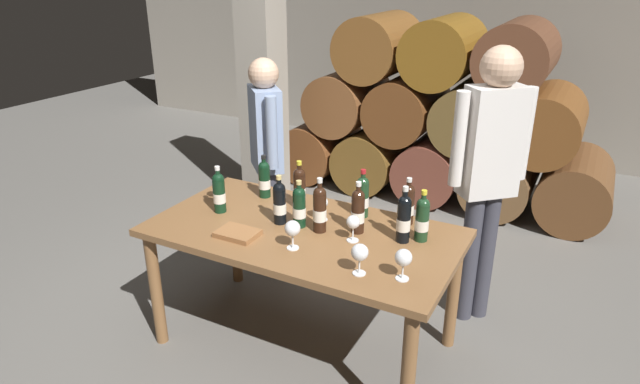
# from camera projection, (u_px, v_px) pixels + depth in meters

# --- Properties ---
(ground_plane) EXTENTS (14.00, 14.00, 0.00)m
(ground_plane) POSITION_uv_depth(u_px,v_px,m) (305.00, 342.00, 3.30)
(ground_plane) COLOR #66635E
(cellar_back_wall) EXTENTS (10.00, 0.24, 2.80)m
(cellar_back_wall) POSITION_uv_depth(u_px,v_px,m) (484.00, 32.00, 6.18)
(cellar_back_wall) COLOR gray
(cellar_back_wall) RESTS_ON ground_plane
(barrel_stack) EXTENTS (3.12, 0.90, 1.69)m
(barrel_stack) POSITION_uv_depth(u_px,v_px,m) (439.00, 120.00, 5.12)
(barrel_stack) COLOR brown
(barrel_stack) RESTS_ON ground_plane
(stone_pillar) EXTENTS (0.32, 0.32, 2.60)m
(stone_pillar) POSITION_uv_depth(u_px,v_px,m) (262.00, 66.00, 4.66)
(stone_pillar) COLOR gray
(stone_pillar) RESTS_ON ground_plane
(dining_table) EXTENTS (1.70, 0.90, 0.76)m
(dining_table) POSITION_uv_depth(u_px,v_px,m) (303.00, 244.00, 3.04)
(dining_table) COLOR brown
(dining_table) RESTS_ON ground_plane
(wine_bottle_0) EXTENTS (0.07, 0.07, 0.29)m
(wine_bottle_0) POSITION_uv_depth(u_px,v_px,m) (358.00, 211.00, 2.93)
(wine_bottle_0) COLOR black
(wine_bottle_0) RESTS_ON dining_table
(wine_bottle_1) EXTENTS (0.07, 0.07, 0.29)m
(wine_bottle_1) POSITION_uv_depth(u_px,v_px,m) (363.00, 196.00, 3.11)
(wine_bottle_1) COLOR #19381E
(wine_bottle_1) RESTS_ON dining_table
(wine_bottle_2) EXTENTS (0.07, 0.07, 0.29)m
(wine_bottle_2) POSITION_uv_depth(u_px,v_px,m) (300.00, 187.00, 3.23)
(wine_bottle_2) COLOR black
(wine_bottle_2) RESTS_ON dining_table
(wine_bottle_3) EXTENTS (0.07, 0.07, 0.28)m
(wine_bottle_3) POSITION_uv_depth(u_px,v_px,m) (219.00, 192.00, 3.17)
(wine_bottle_3) COLOR black
(wine_bottle_3) RESTS_ON dining_table
(wine_bottle_4) EXTENTS (0.07, 0.07, 0.28)m
(wine_bottle_4) POSITION_uv_depth(u_px,v_px,m) (422.00, 219.00, 2.84)
(wine_bottle_4) COLOR #19381E
(wine_bottle_4) RESTS_ON dining_table
(wine_bottle_5) EXTENTS (0.07, 0.07, 0.31)m
(wine_bottle_5) POSITION_uv_depth(u_px,v_px,m) (320.00, 209.00, 2.93)
(wine_bottle_5) COLOR black
(wine_bottle_5) RESTS_ON dining_table
(wine_bottle_6) EXTENTS (0.07, 0.07, 0.29)m
(wine_bottle_6) POSITION_uv_depth(u_px,v_px,m) (280.00, 202.00, 3.03)
(wine_bottle_6) COLOR black
(wine_bottle_6) RESTS_ON dining_table
(wine_bottle_7) EXTENTS (0.07, 0.07, 0.27)m
(wine_bottle_7) POSITION_uv_depth(u_px,v_px,m) (264.00, 179.00, 3.38)
(wine_bottle_7) COLOR black
(wine_bottle_7) RESTS_ON dining_table
(wine_bottle_8) EXTENTS (0.07, 0.07, 0.27)m
(wine_bottle_8) POSITION_uv_depth(u_px,v_px,m) (408.00, 204.00, 3.03)
(wine_bottle_8) COLOR black
(wine_bottle_8) RESTS_ON dining_table
(wine_bottle_9) EXTENTS (0.07, 0.07, 0.31)m
(wine_bottle_9) POSITION_uv_depth(u_px,v_px,m) (404.00, 218.00, 2.83)
(wine_bottle_9) COLOR black
(wine_bottle_9) RESTS_ON dining_table
(wine_bottle_10) EXTENTS (0.07, 0.07, 0.27)m
(wine_bottle_10) POSITION_uv_depth(u_px,v_px,m) (299.00, 207.00, 2.99)
(wine_bottle_10) COLOR black
(wine_bottle_10) RESTS_ON dining_table
(wine_glass_0) EXTENTS (0.07, 0.07, 0.15)m
(wine_glass_0) POSITION_uv_depth(u_px,v_px,m) (217.00, 184.00, 3.34)
(wine_glass_0) COLOR white
(wine_glass_0) RESTS_ON dining_table
(wine_glass_1) EXTENTS (0.08, 0.08, 0.16)m
(wine_glass_1) POSITION_uv_depth(u_px,v_px,m) (360.00, 253.00, 2.53)
(wine_glass_1) COLOR white
(wine_glass_1) RESTS_ON dining_table
(wine_glass_2) EXTENTS (0.07, 0.07, 0.14)m
(wine_glass_2) POSITION_uv_depth(u_px,v_px,m) (322.00, 204.00, 3.07)
(wine_glass_2) COLOR white
(wine_glass_2) RESTS_ON dining_table
(wine_glass_3) EXTENTS (0.08, 0.08, 0.16)m
(wine_glass_3) POSITION_uv_depth(u_px,v_px,m) (292.00, 229.00, 2.76)
(wine_glass_3) COLOR white
(wine_glass_3) RESTS_ON dining_table
(wine_glass_4) EXTENTS (0.08, 0.08, 0.16)m
(wine_glass_4) POSITION_uv_depth(u_px,v_px,m) (403.00, 258.00, 2.49)
(wine_glass_4) COLOR white
(wine_glass_4) RESTS_ON dining_table
(wine_glass_5) EXTENTS (0.07, 0.07, 0.15)m
(wine_glass_5) POSITION_uv_depth(u_px,v_px,m) (353.00, 223.00, 2.84)
(wine_glass_5) COLOR white
(wine_glass_5) RESTS_ON dining_table
(tasting_notebook) EXTENTS (0.22, 0.16, 0.03)m
(tasting_notebook) POSITION_uv_depth(u_px,v_px,m) (238.00, 233.00, 2.93)
(tasting_notebook) COLOR #936038
(tasting_notebook) RESTS_ON dining_table
(sommelier_presenting) EXTENTS (0.39, 0.36, 1.72)m
(sommelier_presenting) POSITION_uv_depth(u_px,v_px,m) (489.00, 164.00, 3.15)
(sommelier_presenting) COLOR #383842
(sommelier_presenting) RESTS_ON ground_plane
(taster_seated_left) EXTENTS (0.37, 0.38, 1.54)m
(taster_seated_left) POSITION_uv_depth(u_px,v_px,m) (266.00, 147.00, 3.83)
(taster_seated_left) COLOR #383842
(taster_seated_left) RESTS_ON ground_plane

